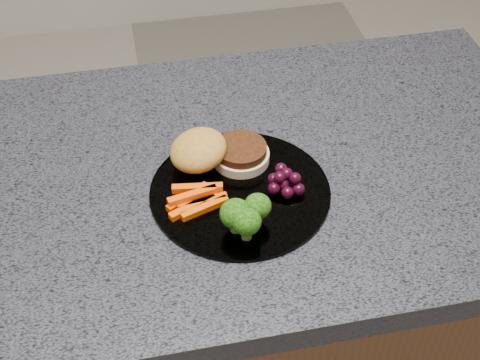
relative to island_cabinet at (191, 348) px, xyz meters
name	(u,v)px	position (x,y,z in m)	size (l,w,h in m)	color
island_cabinet	(191,348)	(0.00, 0.00, 0.00)	(1.20, 0.60, 0.86)	#53321C
countertop	(176,184)	(0.00, 0.00, 0.45)	(1.20, 0.60, 0.04)	#46474F
plate	(240,192)	(0.09, -0.06, 0.47)	(0.26, 0.26, 0.01)	white
burger	(214,154)	(0.06, 0.01, 0.50)	(0.15, 0.09, 0.05)	beige
carrot_sticks	(196,199)	(0.02, -0.07, 0.48)	(0.09, 0.07, 0.02)	#FF5104
broccoli	(245,215)	(0.08, -0.13, 0.51)	(0.07, 0.06, 0.05)	#507C2D
grape_bunch	(286,181)	(0.15, -0.07, 0.49)	(0.05, 0.05, 0.03)	black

